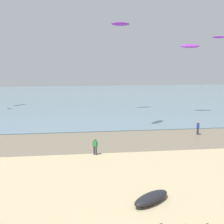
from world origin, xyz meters
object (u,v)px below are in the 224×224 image
person_by_waterline (198,127)px  grounded_kite (151,198)px  kite_aloft_1 (120,24)px  kite_aloft_4 (190,46)px  person_mid_beach (95,146)px  kite_aloft_3 (219,37)px

person_by_waterline → grounded_kite: bearing=-122.1°
kite_aloft_1 → kite_aloft_4: kite_aloft_1 is taller
person_mid_beach → grounded_kite: person_mid_beach is taller
person_mid_beach → kite_aloft_3: kite_aloft_3 is taller
kite_aloft_3 → grounded_kite: bearing=-109.1°
kite_aloft_3 → kite_aloft_4: kite_aloft_3 is taller
person_by_waterline → kite_aloft_1: 24.74m
kite_aloft_4 → kite_aloft_3: bearing=24.2°
person_by_waterline → grounded_kite: person_by_waterline is taller
kite_aloft_3 → kite_aloft_4: (-6.05, -1.83, -1.69)m
person_by_waterline → kite_aloft_1: (-7.06, 18.58, 14.73)m
person_mid_beach → person_by_waterline: size_ratio=1.00×
person_mid_beach → kite_aloft_1: (6.34, 24.92, 14.73)m
grounded_kite → kite_aloft_3: 40.99m
person_mid_beach → kite_aloft_1: size_ratio=0.52×
person_by_waterline → kite_aloft_4: bearing=73.5°
kite_aloft_3 → kite_aloft_4: 6.54m
kite_aloft_4 → kite_aloft_1: bearing=167.3°
grounded_kite → kite_aloft_4: 36.16m
person_mid_beach → kite_aloft_3: (23.74, 22.62, 12.46)m
person_mid_beach → kite_aloft_1: kite_aloft_1 is taller
person_mid_beach → person_by_waterline: 14.82m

